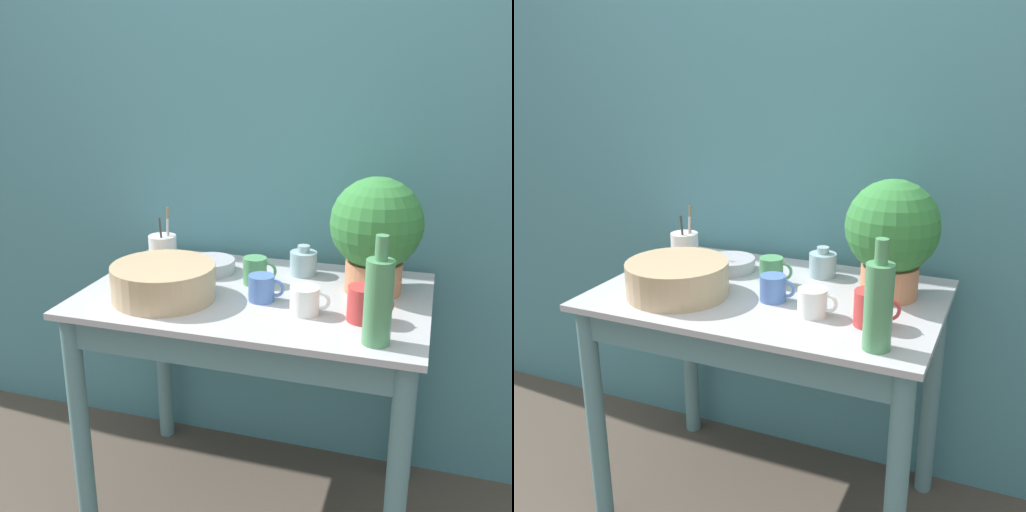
% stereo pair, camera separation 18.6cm
% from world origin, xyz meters
% --- Properties ---
extents(wall_back, '(6.00, 0.05, 2.40)m').
position_xyz_m(wall_back, '(0.00, 0.75, 1.20)').
color(wall_back, teal).
rests_on(wall_back, ground_plane).
extents(counter_table, '(1.08, 0.70, 0.81)m').
position_xyz_m(counter_table, '(0.00, 0.32, 0.64)').
color(counter_table, slate).
rests_on(counter_table, ground_plane).
extents(potted_plant, '(0.29, 0.29, 0.37)m').
position_xyz_m(potted_plant, '(0.35, 0.46, 1.01)').
color(potted_plant, tan).
rests_on(potted_plant, counter_table).
extents(bowl_wash_large, '(0.32, 0.32, 0.11)m').
position_xyz_m(bowl_wash_large, '(-0.26, 0.22, 0.87)').
color(bowl_wash_large, tan).
rests_on(bowl_wash_large, counter_table).
extents(bottle_tall, '(0.07, 0.07, 0.29)m').
position_xyz_m(bottle_tall, '(0.41, 0.09, 0.93)').
color(bottle_tall, '#4C8C59').
rests_on(bottle_tall, counter_table).
extents(bottle_short, '(0.09, 0.09, 0.10)m').
position_xyz_m(bottle_short, '(0.11, 0.56, 0.86)').
color(bottle_short, '#93B2BC').
rests_on(bottle_short, counter_table).
extents(mug_white, '(0.12, 0.09, 0.08)m').
position_xyz_m(mug_white, '(0.19, 0.23, 0.85)').
color(mug_white, white).
rests_on(mug_white, counter_table).
extents(mug_red, '(0.13, 0.09, 0.10)m').
position_xyz_m(mug_red, '(0.36, 0.23, 0.86)').
color(mug_red, '#C63838').
rests_on(mug_red, counter_table).
extents(mug_green, '(0.11, 0.08, 0.09)m').
position_xyz_m(mug_green, '(-0.02, 0.42, 0.86)').
color(mug_green, '#4C935B').
rests_on(mug_green, counter_table).
extents(mug_blue, '(0.11, 0.08, 0.08)m').
position_xyz_m(mug_blue, '(0.04, 0.29, 0.85)').
color(mug_blue, '#4C70B7').
rests_on(mug_blue, counter_table).
extents(bowl_small_steel, '(0.18, 0.18, 0.05)m').
position_xyz_m(bowl_small_steel, '(-0.21, 0.49, 0.83)').
color(bowl_small_steel, '#A8A8B2').
rests_on(bowl_small_steel, counter_table).
extents(utensil_cup, '(0.10, 0.10, 0.23)m').
position_xyz_m(utensil_cup, '(-0.37, 0.45, 0.88)').
color(utensil_cup, silver).
rests_on(utensil_cup, counter_table).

